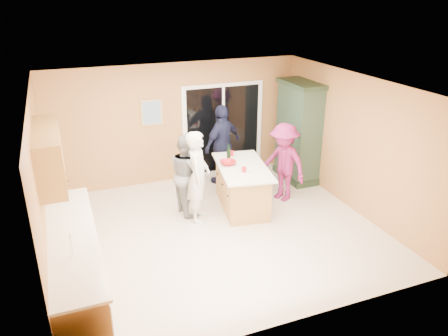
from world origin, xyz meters
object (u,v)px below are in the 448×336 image
object	(u,v)px
woman_magenta	(284,162)
green_hutch	(299,133)
kitchen_island	(242,188)
woman_navy	(223,145)
woman_white	(198,177)
woman_grey	(187,174)

from	to	relation	value
woman_magenta	green_hutch	bearing A→B (deg)	113.92
kitchen_island	woman_navy	distance (m)	1.35
green_hutch	woman_navy	xyz separation A→B (m)	(-1.65, 0.38, -0.19)
green_hutch	woman_white	distance (m)	2.87
woman_white	woman_grey	distance (m)	0.40
kitchen_island	woman_magenta	bearing A→B (deg)	12.34
woman_white	kitchen_island	bearing A→B (deg)	-56.00
kitchen_island	woman_navy	size ratio (longest dim) A/B	1.02
green_hutch	woman_magenta	xyz separation A→B (m)	(-0.82, -0.84, -0.27)
woman_magenta	woman_white	bearing A→B (deg)	-106.03
woman_grey	woman_white	bearing A→B (deg)	-170.43
green_hutch	woman_navy	world-z (taller)	green_hutch
kitchen_island	green_hutch	size ratio (longest dim) A/B	0.81
kitchen_island	woman_grey	size ratio (longest dim) A/B	1.15
kitchen_island	woman_white	world-z (taller)	woman_white
kitchen_island	woman_white	bearing A→B (deg)	-160.44
green_hutch	woman_white	xyz separation A→B (m)	(-2.67, -1.03, -0.21)
woman_white	woman_magenta	distance (m)	1.86
woman_grey	woman_magenta	bearing A→B (deg)	-99.84
woman_navy	woman_magenta	bearing A→B (deg)	98.21
woman_magenta	woman_navy	bearing A→B (deg)	-167.91
woman_white	woman_grey	xyz separation A→B (m)	(-0.09, 0.38, -0.08)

